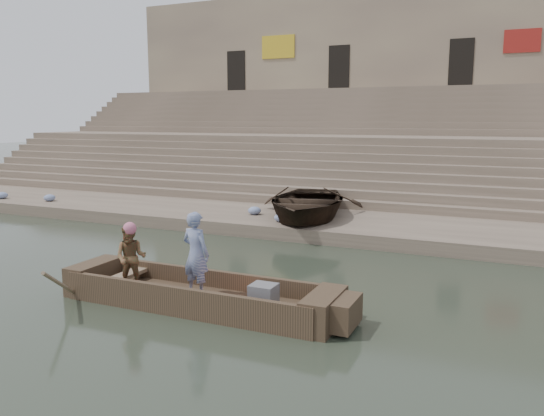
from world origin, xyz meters
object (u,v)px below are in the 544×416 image
Objects in this scene: television at (263,295)px; beached_rowboat at (306,202)px; main_rowboat at (198,301)px; rowing_man at (131,258)px; standing_man at (196,254)px.

beached_rowboat reaches higher than television.
television is at bearing -86.93° from beached_rowboat.
rowing_man is at bearing -171.91° from main_rowboat.
beached_rowboat is at bearing 63.11° from rowing_man.
standing_man is at bearing -12.63° from rowing_man.
television is (1.42, -0.01, -0.62)m from standing_man.
television is at bearing -171.47° from standing_man.
television is 0.09× the size of beached_rowboat.
rowing_man is (-1.41, -0.20, 0.76)m from main_rowboat.
rowing_man reaches higher than main_rowboat.
rowing_man is 7.90m from beached_rowboat.
main_rowboat is 3.05× the size of standing_man.
standing_man is 3.57× the size of television.
main_rowboat is 0.93m from standing_man.
rowing_man reaches higher than beached_rowboat.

